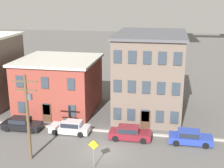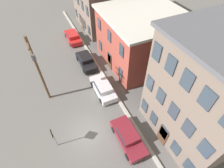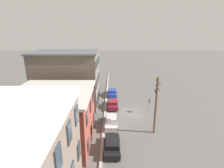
{
  "view_description": "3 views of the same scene",
  "coord_description": "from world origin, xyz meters",
  "px_view_note": "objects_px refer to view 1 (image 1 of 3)",
  "views": [
    {
      "loc": [
        5.97,
        -26.88,
        14.82
      ],
      "look_at": [
        0.47,
        2.37,
        6.21
      ],
      "focal_mm": 50.0,
      "sensor_mm": 36.0,
      "label": 1
    },
    {
      "loc": [
        8.51,
        -1.46,
        15.98
      ],
      "look_at": [
        -1.25,
        3.09,
        4.56
      ],
      "focal_mm": 28.0,
      "sensor_mm": 36.0,
      "label": 2
    },
    {
      "loc": [
        -27.92,
        3.28,
        13.83
      ],
      "look_at": [
        -0.28,
        3.29,
        5.33
      ],
      "focal_mm": 28.0,
      "sensor_mm": 36.0,
      "label": 3
    }
  ],
  "objects_px": {
    "car_maroon": "(130,133)",
    "caution_sign": "(94,149)",
    "car_silver": "(70,127)",
    "utility_pole": "(28,113)",
    "car_black": "(21,123)",
    "car_blue": "(190,137)"
  },
  "relations": [
    {
      "from": "car_black",
      "to": "car_silver",
      "type": "xyz_separation_m",
      "value": [
        5.75,
        0.14,
        0.0
      ]
    },
    {
      "from": "car_black",
      "to": "car_blue",
      "type": "relative_size",
      "value": 1.0
    },
    {
      "from": "car_black",
      "to": "car_silver",
      "type": "relative_size",
      "value": 1.0
    },
    {
      "from": "car_blue",
      "to": "utility_pole",
      "type": "bearing_deg",
      "value": -158.18
    },
    {
      "from": "car_maroon",
      "to": "utility_pole",
      "type": "bearing_deg",
      "value": -145.77
    },
    {
      "from": "car_maroon",
      "to": "utility_pole",
      "type": "relative_size",
      "value": 0.54
    },
    {
      "from": "caution_sign",
      "to": "car_maroon",
      "type": "bearing_deg",
      "value": 69.45
    },
    {
      "from": "caution_sign",
      "to": "utility_pole",
      "type": "height_order",
      "value": "utility_pole"
    },
    {
      "from": "car_maroon",
      "to": "caution_sign",
      "type": "relative_size",
      "value": 1.59
    },
    {
      "from": "car_maroon",
      "to": "car_silver",
      "type": "bearing_deg",
      "value": 177.68
    },
    {
      "from": "car_maroon",
      "to": "utility_pole",
      "type": "height_order",
      "value": "utility_pole"
    },
    {
      "from": "car_silver",
      "to": "car_blue",
      "type": "distance_m",
      "value": 12.82
    },
    {
      "from": "car_silver",
      "to": "caution_sign",
      "type": "relative_size",
      "value": 1.59
    },
    {
      "from": "car_silver",
      "to": "utility_pole",
      "type": "bearing_deg",
      "value": -107.25
    },
    {
      "from": "car_silver",
      "to": "utility_pole",
      "type": "relative_size",
      "value": 0.54
    },
    {
      "from": "car_silver",
      "to": "utility_pole",
      "type": "distance_m",
      "value": 7.39
    },
    {
      "from": "car_maroon",
      "to": "caution_sign",
      "type": "height_order",
      "value": "caution_sign"
    },
    {
      "from": "car_maroon",
      "to": "car_black",
      "type": "bearing_deg",
      "value": 179.4
    },
    {
      "from": "car_black",
      "to": "utility_pole",
      "type": "bearing_deg",
      "value": -56.7
    },
    {
      "from": "car_silver",
      "to": "car_maroon",
      "type": "xyz_separation_m",
      "value": [
        6.6,
        -0.27,
        0.0
      ]
    },
    {
      "from": "car_blue",
      "to": "car_black",
      "type": "bearing_deg",
      "value": 179.96
    },
    {
      "from": "car_maroon",
      "to": "car_blue",
      "type": "xyz_separation_m",
      "value": [
        6.22,
        0.12,
        0.0
      ]
    }
  ]
}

